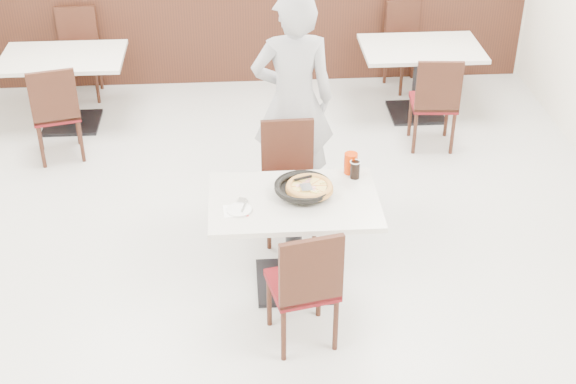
{
  "coord_description": "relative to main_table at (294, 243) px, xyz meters",
  "views": [
    {
      "loc": [
        -0.26,
        -4.97,
        3.79
      ],
      "look_at": [
        0.06,
        -0.3,
        0.85
      ],
      "focal_mm": 50.0,
      "sensor_mm": 36.0,
      "label": 1
    }
  ],
  "objects": [
    {
      "name": "bg_chair_right_near",
      "position": [
        1.49,
        2.08,
        0.1
      ],
      "size": [
        0.45,
        0.45,
        0.95
      ],
      "primitive_type": null,
      "rotation": [
        0.0,
        0.0,
        -0.08
      ],
      "color": "black",
      "rests_on": "floor"
    },
    {
      "name": "floor",
      "position": [
        -0.11,
        0.23,
        -0.38
      ],
      "size": [
        7.0,
        7.0,
        0.0
      ],
      "primitive_type": "plane",
      "color": "#A8A8A3",
      "rests_on": "ground"
    },
    {
      "name": "bg_chair_right_far",
      "position": [
        1.53,
        3.44,
        0.1
      ],
      "size": [
        0.53,
        0.53,
        0.95
      ],
      "primitive_type": null,
      "rotation": [
        0.0,
        0.0,
        3.48
      ],
      "color": "black",
      "rests_on": "floor"
    },
    {
      "name": "cola_glass",
      "position": [
        0.47,
        0.26,
        0.44
      ],
      "size": [
        0.07,
        0.07,
        0.13
      ],
      "primitive_type": "cylinder",
      "rotation": [
        0.0,
        0.0,
        -0.05
      ],
      "color": "black",
      "rests_on": "main_table"
    },
    {
      "name": "chair_far",
      "position": [
        0.01,
        0.65,
        0.1
      ],
      "size": [
        0.43,
        0.43,
        0.95
      ],
      "primitive_type": null,
      "rotation": [
        0.0,
        0.0,
        3.17
      ],
      "color": "black",
      "rests_on": "floor"
    },
    {
      "name": "napkin",
      "position": [
        -0.42,
        -0.12,
        0.38
      ],
      "size": [
        0.17,
        0.17,
        0.0
      ],
      "primitive_type": "cube",
      "rotation": [
        0.0,
        0.0,
        0.09
      ],
      "color": "white",
      "rests_on": "main_table"
    },
    {
      "name": "pizza",
      "position": [
        0.11,
        0.04,
        0.44
      ],
      "size": [
        0.35,
        0.35,
        0.02
      ],
      "primitive_type": "cylinder",
      "rotation": [
        0.0,
        0.0,
        -0.05
      ],
      "color": "#B27B35",
      "rests_on": "pizza_pan"
    },
    {
      "name": "bg_table_right",
      "position": [
        1.5,
        2.75,
        0.0
      ],
      "size": [
        1.22,
        0.84,
        0.75
      ],
      "primitive_type": null,
      "rotation": [
        0.0,
        0.0,
        0.03
      ],
      "color": "beige",
      "rests_on": "floor"
    },
    {
      "name": "wainscot_back",
      "position": [
        -0.11,
        3.71,
        0.18
      ],
      "size": [
        5.9,
        0.03,
        1.1
      ],
      "primitive_type": "cube",
      "color": "black",
      "rests_on": "floor"
    },
    {
      "name": "main_table",
      "position": [
        0.0,
        0.0,
        0.0
      ],
      "size": [
        1.24,
        0.86,
        0.75
      ],
      "primitive_type": null,
      "rotation": [
        0.0,
        0.0,
        -0.05
      ],
      "color": "beige",
      "rests_on": "floor"
    },
    {
      "name": "bg_table_left",
      "position": [
        -2.08,
        2.76,
        0.0
      ],
      "size": [
        1.21,
        0.82,
        0.75
      ],
      "primitive_type": null,
      "rotation": [
        0.0,
        0.0,
        -0.01
      ],
      "color": "beige",
      "rests_on": "floor"
    },
    {
      "name": "pizza_pan",
      "position": [
        0.07,
        0.05,
        0.42
      ],
      "size": [
        0.37,
        0.37,
        0.01
      ],
      "primitive_type": "cylinder",
      "rotation": [
        0.0,
        0.0,
        -0.05
      ],
      "color": "black",
      "rests_on": "trivet"
    },
    {
      "name": "bg_chair_left_far",
      "position": [
        -2.06,
        3.43,
        0.1
      ],
      "size": [
        0.44,
        0.44,
        0.95
      ],
      "primitive_type": null,
      "rotation": [
        0.0,
        0.0,
        3.18
      ],
      "color": "black",
      "rests_on": "floor"
    },
    {
      "name": "bg_chair_left_near",
      "position": [
        -2.07,
        2.11,
        0.1
      ],
      "size": [
        0.51,
        0.51,
        0.95
      ],
      "primitive_type": null,
      "rotation": [
        0.0,
        0.0,
        0.25
      ],
      "color": "black",
      "rests_on": "floor"
    },
    {
      "name": "fork",
      "position": [
        -0.35,
        -0.09,
        0.39
      ],
      "size": [
        0.05,
        0.16,
        0.0
      ],
      "primitive_type": "cube",
      "rotation": [
        0.0,
        0.0,
        -0.26
      ],
      "color": "white",
      "rests_on": "side_plate"
    },
    {
      "name": "chair_near",
      "position": [
        0.01,
        -0.59,
        0.1
      ],
      "size": [
        0.5,
        0.5,
        0.95
      ],
      "primitive_type": null,
      "rotation": [
        0.0,
        0.0,
        0.21
      ],
      "color": "black",
      "rests_on": "floor"
    },
    {
      "name": "red_cup",
      "position": [
        0.45,
        0.34,
        0.45
      ],
      "size": [
        0.1,
        0.1,
        0.16
      ],
      "primitive_type": "cylinder",
      "rotation": [
        0.0,
        0.0,
        -0.05
      ],
      "color": "#BD2800",
      "rests_on": "main_table"
    },
    {
      "name": "pizza_server",
      "position": [
        0.09,
        0.01,
        0.47
      ],
      "size": [
        0.09,
        0.11,
        0.0
      ],
      "primitive_type": "cube",
      "rotation": [
        0.0,
        0.0,
        0.12
      ],
      "color": "white",
      "rests_on": "pizza"
    },
    {
      "name": "side_plate",
      "position": [
        -0.39,
        -0.12,
        0.38
      ],
      "size": [
        0.18,
        0.18,
        0.01
      ],
      "primitive_type": "cylinder",
      "rotation": [
        0.0,
        0.0,
        -0.05
      ],
      "color": "white",
      "rests_on": "napkin"
    },
    {
      "name": "diner_person",
      "position": [
        0.08,
        1.19,
        0.56
      ],
      "size": [
        0.7,
        0.48,
        1.87
      ],
      "primitive_type": "imported",
      "rotation": [
        0.0,
        0.0,
        3.18
      ],
      "color": "#9D9EA1",
      "rests_on": "floor"
    },
    {
      "name": "trivet",
      "position": [
        0.08,
        0.02,
        0.39
      ],
      "size": [
        0.11,
        0.11,
        0.04
      ],
      "primitive_type": "cylinder",
      "rotation": [
        0.0,
        0.0,
        -0.05
      ],
      "color": "black",
      "rests_on": "main_table"
    }
  ]
}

